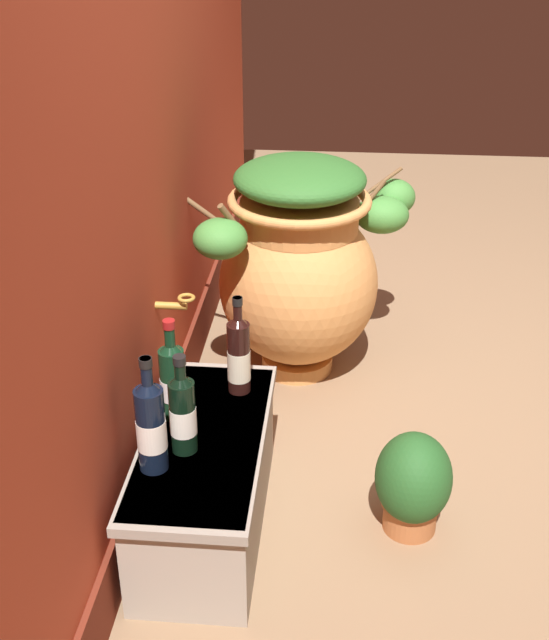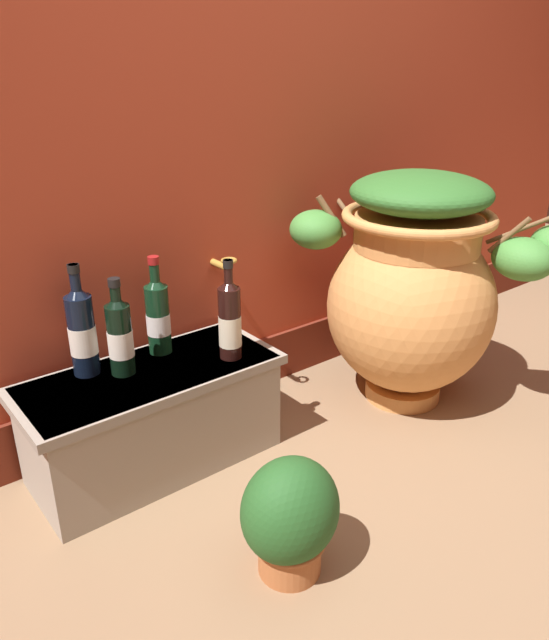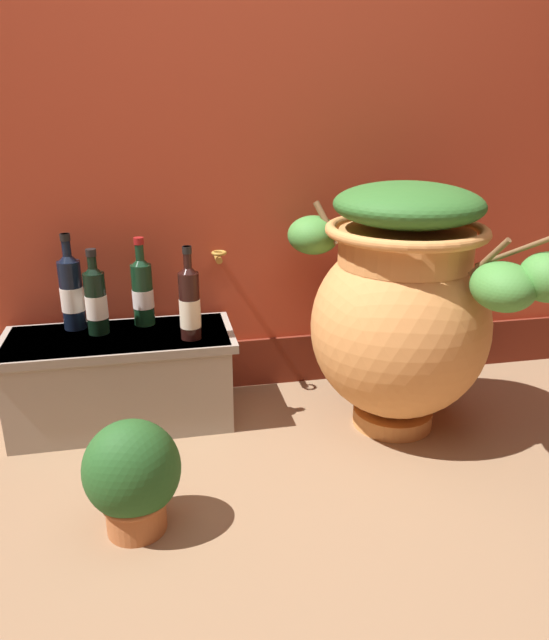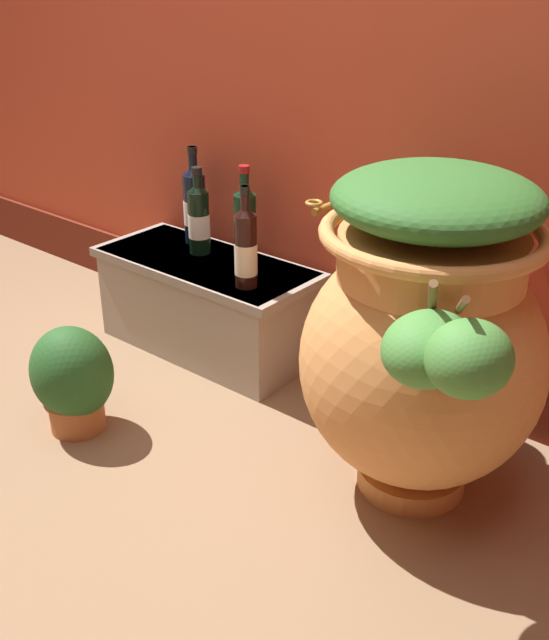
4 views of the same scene
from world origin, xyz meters
The scene contains 9 objects.
ground_plane centered at (0.00, 0.00, 0.00)m, with size 7.00×7.00×0.00m, color #896B4C.
back_wall centered at (0.00, 1.20, 1.29)m, with size 4.40×0.33×2.60m.
terracotta_urn centered at (0.50, 0.68, 0.46)m, with size 0.69×1.10×0.86m.
stone_ledge centered at (-0.46, 0.89, 0.18)m, with size 0.80×0.35×0.34m.
wine_bottle_left centered at (-0.37, 1.00, 0.47)m, with size 0.08×0.08×0.32m.
wine_bottle_middle centered at (-0.61, 1.00, 0.48)m, with size 0.08×0.08×0.34m.
wine_bottle_right centered at (-0.21, 0.82, 0.47)m, with size 0.07×0.07×0.32m.
wine_bottle_back centered at (-0.52, 0.94, 0.46)m, with size 0.08×0.08×0.30m.
potted_shrub centered at (-0.41, 0.28, 0.17)m, with size 0.26×0.23×0.33m.
Camera 2 is at (-1.18, -0.62, 1.21)m, focal length 34.00 mm.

